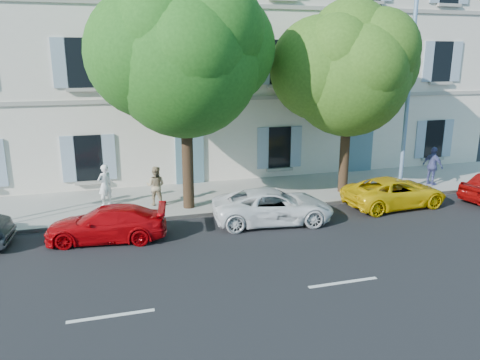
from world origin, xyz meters
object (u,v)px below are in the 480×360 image
object	(u,v)px
car_white_coupe	(273,206)
pedestrian_c	(433,166)
tree_right	(349,76)
pedestrian_b	(156,186)
car_yellow_supercar	(395,192)
pedestrian_a	(105,185)
car_red_coupe	(107,224)
street_lamp	(412,77)
tree_left	(185,62)

from	to	relation	value
car_white_coupe	pedestrian_c	bearing A→B (deg)	-68.35
tree_right	pedestrian_b	size ratio (longest dim) A/B	4.93
car_white_coupe	car_yellow_supercar	bearing A→B (deg)	-79.16
pedestrian_a	car_yellow_supercar	bearing A→B (deg)	133.69
car_red_coupe	car_yellow_supercar	xyz separation A→B (m)	(11.15, 0.49, 0.02)
pedestrian_a	pedestrian_c	bearing A→B (deg)	144.29
street_lamp	pedestrian_a	distance (m)	13.15
tree_right	pedestrian_c	size ratio (longest dim) A/B	4.37
car_red_coupe	street_lamp	xyz separation A→B (m)	(12.41, 1.79, 4.46)
pedestrian_b	pedestrian_c	world-z (taller)	pedestrian_c
car_red_coupe	pedestrian_a	distance (m)	3.41
car_red_coupe	pedestrian_a	size ratio (longest dim) A/B	2.36
car_red_coupe	tree_right	world-z (taller)	tree_right
street_lamp	tree_right	bearing A→B (deg)	162.82
car_white_coupe	tree_right	distance (m)	6.56
car_yellow_supercar	pedestrian_c	size ratio (longest dim) A/B	2.40
car_yellow_supercar	tree_right	world-z (taller)	tree_right
car_yellow_supercar	tree_left	distance (m)	9.66
car_yellow_supercar	pedestrian_b	world-z (taller)	pedestrian_b
tree_left	pedestrian_c	xyz separation A→B (m)	(11.26, 0.17, -4.62)
street_lamp	car_white_coupe	bearing A→B (deg)	-165.58
pedestrian_b	car_red_coupe	bearing A→B (deg)	78.13
pedestrian_b	pedestrian_c	bearing A→B (deg)	-160.40
tree_left	tree_right	bearing A→B (deg)	2.76
street_lamp	pedestrian_c	size ratio (longest dim) A/B	4.88
car_red_coupe	tree_left	world-z (taller)	tree_left
car_red_coupe	pedestrian_c	world-z (taller)	pedestrian_c
tree_right	street_lamp	bearing A→B (deg)	-17.18
car_white_coupe	car_yellow_supercar	size ratio (longest dim) A/B	1.03
tree_right	pedestrian_c	distance (m)	6.00
car_yellow_supercar	pedestrian_a	world-z (taller)	pedestrian_a
street_lamp	car_yellow_supercar	bearing A→B (deg)	-134.16
car_white_coupe	pedestrian_a	world-z (taller)	pedestrian_a
car_yellow_supercar	pedestrian_a	xyz separation A→B (m)	(-11.14, 2.89, 0.39)
pedestrian_b	street_lamp	bearing A→B (deg)	-164.09
tree_right	pedestrian_b	world-z (taller)	tree_right
car_white_coupe	pedestrian_b	size ratio (longest dim) A/B	2.80
tree_right	pedestrian_a	world-z (taller)	tree_right
car_white_coupe	pedestrian_b	bearing A→B (deg)	61.06
tree_left	pedestrian_c	distance (m)	12.17
tree_right	tree_left	bearing A→B (deg)	-177.24
car_yellow_supercar	pedestrian_c	xyz separation A→B (m)	(3.22, 1.90, 0.44)
pedestrian_c	street_lamp	bearing A→B (deg)	92.44
tree_right	pedestrian_a	size ratio (longest dim) A/B	4.67
car_yellow_supercar	tree_left	bearing A→B (deg)	73.56
car_yellow_supercar	pedestrian_b	bearing A→B (deg)	71.20
car_white_coupe	car_yellow_supercar	world-z (taller)	car_white_coupe
pedestrian_a	pedestrian_b	bearing A→B (deg)	133.69
tree_right	pedestrian_b	xyz separation A→B (m)	(-8.02, 0.33, -4.15)
street_lamp	tree_left	bearing A→B (deg)	177.33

